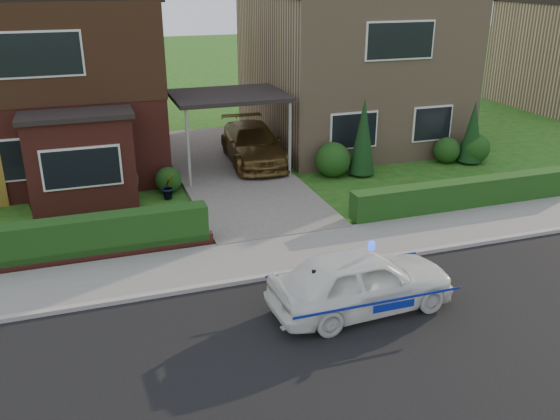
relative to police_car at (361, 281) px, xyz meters
name	(u,v)px	position (x,y,z in m)	size (l,w,h in m)	color
ground	(375,343)	(-0.26, -1.20, -0.66)	(120.00, 120.00, 0.00)	#184F15
road	(375,343)	(-0.26, -1.20, -0.66)	(60.00, 6.00, 0.02)	black
kerb	(315,269)	(-0.26, 1.85, -0.60)	(60.00, 0.16, 0.12)	#9E9993
sidewalk	(299,251)	(-0.26, 2.90, -0.61)	(60.00, 2.00, 0.10)	slate
driveway	(231,170)	(-0.26, 9.80, -0.60)	(3.80, 12.00, 0.12)	#666059
house_left	(43,58)	(-6.05, 12.70, 3.15)	(7.50, 9.53, 7.25)	maroon
house_right	(349,49)	(5.54, 12.79, 3.00)	(7.50, 8.06, 7.25)	#A18162
carport_link	(229,97)	(-0.26, 9.75, 1.99)	(3.80, 3.00, 2.77)	black
dwarf_wall	(54,260)	(-6.06, 4.10, -0.48)	(7.70, 0.25, 0.36)	maroon
hedge_left	(55,264)	(-6.06, 4.25, -0.66)	(7.50, 0.55, 0.90)	#163912
hedge_right	(466,208)	(5.54, 4.15, -0.66)	(7.50, 0.55, 0.80)	#163912
shrub_left_mid	(116,181)	(-4.26, 8.10, 0.00)	(1.32, 1.32, 1.32)	#163912
shrub_left_near	(168,180)	(-2.66, 8.40, -0.24)	(0.84, 0.84, 0.84)	#163912
shrub_right_near	(333,160)	(2.94, 8.20, -0.06)	(1.20, 1.20, 1.20)	#163912
shrub_right_mid	(447,150)	(7.54, 8.30, -0.18)	(0.96, 0.96, 0.96)	#163912
shrub_right_far	(475,148)	(8.54, 8.00, -0.12)	(1.08, 1.08, 1.08)	#163912
conifer_a	(363,139)	(3.94, 8.00, 0.64)	(0.90, 0.90, 2.60)	black
conifer_b	(472,134)	(8.34, 8.00, 0.44)	(0.90, 0.90, 2.20)	black
police_car	(361,281)	(0.00, 0.00, 0.00)	(3.57, 3.96, 1.49)	white
driveway_car	(253,144)	(0.74, 10.39, 0.12)	(1.87, 4.59, 1.33)	brown
potted_plant_b	(168,187)	(-2.76, 7.80, -0.27)	(0.35, 0.43, 0.79)	gray
potted_plant_c	(37,200)	(-6.56, 7.80, -0.25)	(0.47, 0.47, 0.83)	gray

